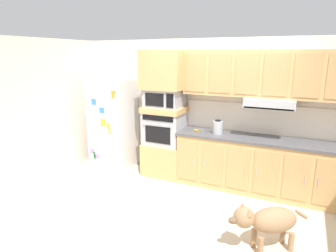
{
  "coord_description": "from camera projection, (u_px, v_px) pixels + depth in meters",
  "views": [
    {
      "loc": [
        1.34,
        -3.94,
        2.23
      ],
      "look_at": [
        -0.59,
        0.16,
        1.1
      ],
      "focal_mm": 31.04,
      "sensor_mm": 36.0,
      "label": 1
    }
  ],
  "objects": [
    {
      "name": "ground_plane",
      "position": [
        198.0,
        200.0,
        4.55
      ],
      "size": [
        9.6,
        9.6,
        0.0
      ],
      "primitive_type": "plane",
      "color": "beige"
    },
    {
      "name": "back_kitchen_wall",
      "position": [
        220.0,
        110.0,
        5.23
      ],
      "size": [
        6.2,
        0.12,
        2.5
      ],
      "primitive_type": "cube",
      "color": "silver",
      "rests_on": "ground"
    },
    {
      "name": "side_panel_left",
      "position": [
        57.0,
        108.0,
        5.41
      ],
      "size": [
        0.12,
        7.1,
        2.5
      ],
      "primitive_type": "cube",
      "color": "silver",
      "rests_on": "ground"
    },
    {
      "name": "refrigerator",
      "position": [
        114.0,
        124.0,
        5.78
      ],
      "size": [
        0.76,
        0.73,
        1.76
      ],
      "color": "white",
      "rests_on": "ground"
    },
    {
      "name": "oven_base_cabinet",
      "position": [
        165.0,
        158.0,
        5.52
      ],
      "size": [
        0.74,
        0.62,
        0.6
      ],
      "primitive_type": "cube",
      "color": "tan",
      "rests_on": "ground"
    },
    {
      "name": "built_in_oven",
      "position": [
        165.0,
        128.0,
        5.38
      ],
      "size": [
        0.7,
        0.62,
        0.6
      ],
      "color": "#A8AAAF",
      "rests_on": "oven_base_cabinet"
    },
    {
      "name": "appliance_mid_shelf",
      "position": [
        165.0,
        109.0,
        5.3
      ],
      "size": [
        0.74,
        0.62,
        0.1
      ],
      "primitive_type": "cube",
      "color": "tan",
      "rests_on": "built_in_oven"
    },
    {
      "name": "microwave",
      "position": [
        165.0,
        98.0,
        5.24
      ],
      "size": [
        0.64,
        0.54,
        0.32
      ],
      "color": "#A8AAAF",
      "rests_on": "appliance_mid_shelf"
    },
    {
      "name": "appliance_upper_cabinet",
      "position": [
        165.0,
        70.0,
        5.12
      ],
      "size": [
        0.74,
        0.62,
        0.68
      ],
      "primitive_type": "cube",
      "color": "tan",
      "rests_on": "microwave"
    },
    {
      "name": "lower_cabinet_run",
      "position": [
        268.0,
        167.0,
        4.72
      ],
      "size": [
        2.99,
        0.63,
        0.88
      ],
      "color": "tan",
      "rests_on": "ground"
    },
    {
      "name": "countertop_slab",
      "position": [
        270.0,
        140.0,
        4.61
      ],
      "size": [
        3.03,
        0.64,
        0.04
      ],
      "primitive_type": "cube",
      "color": "#4C4C51",
      "rests_on": "lower_cabinet_run"
    },
    {
      "name": "backsplash_panel",
      "position": [
        274.0,
        120.0,
        4.8
      ],
      "size": [
        3.03,
        0.02,
        0.5
      ],
      "primitive_type": "cube",
      "color": "white",
      "rests_on": "countertop_slab"
    },
    {
      "name": "upper_cabinet_with_hood",
      "position": [
        276.0,
        76.0,
        4.48
      ],
      "size": [
        2.99,
        0.48,
        0.88
      ],
      "color": "tan",
      "rests_on": "backsplash_panel"
    },
    {
      "name": "screwdriver",
      "position": [
        197.0,
        130.0,
        5.08
      ],
      "size": [
        0.16,
        0.17,
        0.03
      ],
      "color": "yellow",
      "rests_on": "countertop_slab"
    },
    {
      "name": "electric_kettle",
      "position": [
        218.0,
        127.0,
        4.88
      ],
      "size": [
        0.17,
        0.17,
        0.24
      ],
      "color": "#A8AAAF",
      "rests_on": "countertop_slab"
    },
    {
      "name": "dog",
      "position": [
        267.0,
        220.0,
        3.32
      ],
      "size": [
        0.84,
        0.66,
        0.6
      ],
      "rotation": [
        0.0,
        0.0,
        -2.5
      ],
      "color": "#997551",
      "rests_on": "ground"
    }
  ]
}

